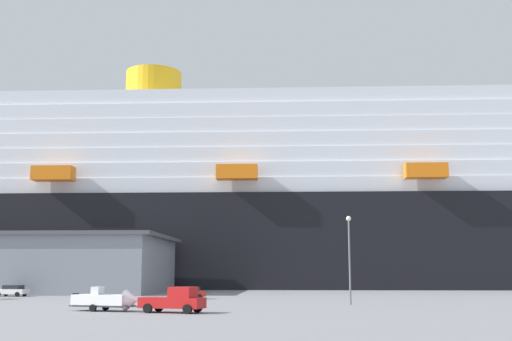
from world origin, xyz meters
name	(u,v)px	position (x,y,z in m)	size (l,w,h in m)	color
ground_plane	(218,293)	(0.00, 30.00, 0.00)	(600.00, 600.00, 0.00)	gray
cruise_ship	(331,210)	(18.75, 65.88, 16.99)	(307.57, 55.65, 58.37)	black
pickup_truck	(175,300)	(4.89, -18.72, 1.04)	(5.90, 3.23, 2.20)	red
small_boat_on_trailer	(109,300)	(-1.48, -17.27, 0.96)	(7.31, 3.27, 2.15)	#595960
street_lamp	(349,248)	(20.33, -3.74, 6.02)	(0.56, 0.56, 9.47)	slate
parked_car_white_van	(12,290)	(-26.80, 13.36, 0.83)	(4.55, 2.32, 1.58)	white
parked_car_red_hatchback	(189,292)	(0.14, 8.03, 0.83)	(4.48, 2.41, 1.58)	red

